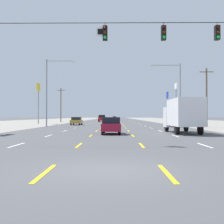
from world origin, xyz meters
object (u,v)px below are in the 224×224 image
object	(u,v)px
hatchback_center_turn_far	(115,118)
pole_sign_left_row_1	(38,93)
sedan_far_left_mid	(76,121)
hatchback_center_turn_nearest	(111,125)
box_truck_far_right_near	(183,114)
pole_sign_right_row_1	(176,94)
suv_inner_left_midfar	(102,118)
streetlight_left_row_0	(49,88)
pole_sign_right_row_2	(167,99)
streetlight_right_row_0	(177,90)

from	to	relation	value
hatchback_center_turn_far	pole_sign_left_row_1	size ratio (longest dim) A/B	0.45
sedan_far_left_mid	hatchback_center_turn_nearest	bearing A→B (deg)	-75.23
box_truck_far_right_near	pole_sign_right_row_1	size ratio (longest dim) A/B	0.81
hatchback_center_turn_nearest	box_truck_far_right_near	world-z (taller)	box_truck_far_right_near
box_truck_far_right_near	suv_inner_left_midfar	xyz separation A→B (m)	(-10.23, 52.25, -0.81)
hatchback_center_turn_nearest	pole_sign_left_row_1	distance (m)	37.30
streetlight_left_row_0	pole_sign_right_row_2	bearing A→B (deg)	59.30
sedan_far_left_mid	pole_sign_left_row_1	size ratio (longest dim) A/B	0.52
hatchback_center_turn_far	pole_sign_right_row_2	distance (m)	45.62
hatchback_center_turn_far	pole_sign_right_row_2	world-z (taller)	pole_sign_right_row_2
hatchback_center_turn_far	streetlight_right_row_0	bearing A→B (deg)	-83.66
hatchback_center_turn_nearest	pole_sign_right_row_1	world-z (taller)	pole_sign_right_row_1
pole_sign_right_row_1	streetlight_left_row_0	bearing A→B (deg)	-140.84
pole_sign_left_row_1	streetlight_right_row_0	world-z (taller)	streetlight_right_row_0
hatchback_center_turn_far	pole_sign_right_row_1	bearing A→B (deg)	-78.46
sedan_far_left_mid	box_truck_far_right_near	bearing A→B (deg)	-60.91
suv_inner_left_midfar	pole_sign_right_row_1	bearing A→B (deg)	-46.06
box_truck_far_right_near	pole_sign_left_row_1	distance (m)	39.51
box_truck_far_right_near	hatchback_center_turn_far	bearing A→B (deg)	93.78
pole_sign_left_row_1	pole_sign_right_row_1	world-z (taller)	pole_sign_right_row_1
box_truck_far_right_near	hatchback_center_turn_far	distance (m)	101.79
pole_sign_left_row_1	streetlight_left_row_0	world-z (taller)	streetlight_left_row_0
pole_sign_right_row_2	streetlight_right_row_0	world-z (taller)	streetlight_right_row_0
pole_sign_left_row_1	streetlight_right_row_0	xyz separation A→B (m)	(25.68, -16.67, -0.86)
box_truck_far_right_near	streetlight_right_row_0	world-z (taller)	streetlight_right_row_0
pole_sign_right_row_2	streetlight_right_row_0	xyz separation A→B (m)	(-6.94, -44.26, -1.47)
hatchback_center_turn_nearest	streetlight_left_row_0	bearing A→B (deg)	120.21
sedan_far_left_mid	pole_sign_left_row_1	distance (m)	13.12
sedan_far_left_mid	suv_inner_left_midfar	bearing A→B (deg)	83.00
box_truck_far_right_near	sedan_far_left_mid	world-z (taller)	box_truck_far_right_near
suv_inner_left_midfar	hatchback_center_turn_far	world-z (taller)	suv_inner_left_midfar
pole_sign_left_row_1	streetlight_left_row_0	size ratio (longest dim) A/B	0.83
hatchback_center_turn_far	pole_sign_right_row_2	size ratio (longest dim) A/B	0.42
pole_sign_right_row_1	pole_sign_right_row_2	bearing A→B (deg)	83.62
suv_inner_left_midfar	pole_sign_right_row_2	xyz separation A→B (m)	(20.04, 7.27, 6.09)
suv_inner_left_midfar	streetlight_right_row_0	size ratio (longest dim) A/B	0.51
pole_sign_right_row_1	sedan_far_left_mid	bearing A→B (deg)	-154.45
sedan_far_left_mid	pole_sign_right_row_1	world-z (taller)	pole_sign_right_row_1
suv_inner_left_midfar	pole_sign_left_row_1	bearing A→B (deg)	-121.74
streetlight_left_row_0	pole_sign_left_row_1	bearing A→B (deg)	110.81
pole_sign_right_row_2	box_truck_far_right_near	bearing A→B (deg)	-99.36
sedan_far_left_mid	streetlight_left_row_0	distance (m)	10.99
hatchback_center_turn_nearest	sedan_far_left_mid	xyz separation A→B (m)	(-6.80, 25.80, -0.03)
sedan_far_left_mid	pole_sign_right_row_1	distance (m)	23.61
hatchback_center_turn_nearest	hatchback_center_turn_far	distance (m)	102.85
pole_sign_right_row_2	streetlight_left_row_0	distance (m)	51.49
streetlight_right_row_0	streetlight_left_row_0	bearing A→B (deg)	180.00
hatchback_center_turn_nearest	box_truck_far_right_near	bearing A→B (deg)	10.69
streetlight_left_row_0	streetlight_right_row_0	distance (m)	19.35
box_truck_far_right_near	streetlight_left_row_0	bearing A→B (deg)	137.19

